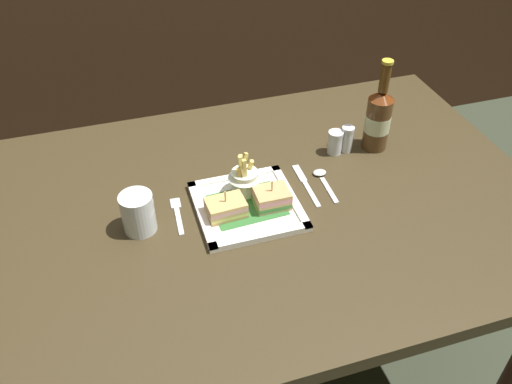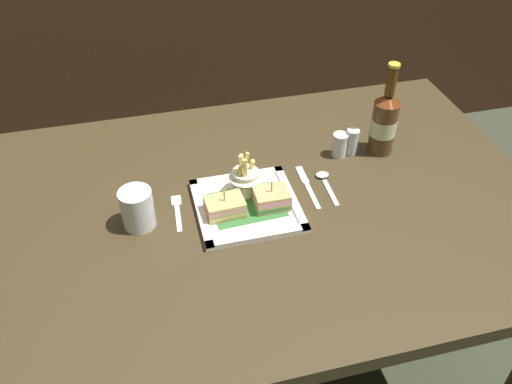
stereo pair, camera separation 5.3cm
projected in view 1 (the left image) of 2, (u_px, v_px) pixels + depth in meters
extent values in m
plane|color=#333929|center=(262.00, 371.00, 1.81)|extent=(6.00, 6.00, 0.00)
cube|color=#3A2F1B|center=(265.00, 207.00, 1.34)|extent=(1.40, 0.96, 0.04)
cylinder|color=#422C16|center=(45.00, 255.00, 1.73)|extent=(0.08, 0.08, 0.73)
cylinder|color=#3C211C|center=(386.00, 184.00, 2.01)|extent=(0.08, 0.08, 0.73)
cube|color=white|center=(247.00, 207.00, 1.30)|extent=(0.25, 0.25, 0.01)
cube|color=#316C30|center=(247.00, 205.00, 1.30)|extent=(0.18, 0.14, 0.00)
cube|color=white|center=(261.00, 235.00, 1.21)|extent=(0.25, 0.02, 0.01)
cube|color=white|center=(235.00, 177.00, 1.38)|extent=(0.25, 0.02, 0.01)
cube|color=white|center=(202.00, 213.00, 1.27)|extent=(0.02, 0.25, 0.01)
cube|color=white|center=(291.00, 195.00, 1.32)|extent=(0.02, 0.25, 0.01)
cube|color=tan|center=(226.00, 213.00, 1.27)|extent=(0.09, 0.07, 0.01)
cube|color=#E8D471|center=(226.00, 210.00, 1.26)|extent=(0.09, 0.07, 0.01)
cube|color=tan|center=(226.00, 208.00, 1.26)|extent=(0.09, 0.07, 0.01)
cube|color=pink|center=(226.00, 205.00, 1.25)|extent=(0.09, 0.07, 0.01)
cube|color=tan|center=(226.00, 203.00, 1.25)|extent=(0.09, 0.07, 0.01)
cylinder|color=tan|center=(226.00, 203.00, 1.25)|extent=(0.00, 0.00, 0.07)
cube|color=tan|center=(272.00, 204.00, 1.29)|extent=(0.08, 0.07, 0.01)
cube|color=#4A863F|center=(272.00, 201.00, 1.29)|extent=(0.08, 0.07, 0.01)
cube|color=tan|center=(272.00, 198.00, 1.28)|extent=(0.08, 0.07, 0.01)
cube|color=pink|center=(272.00, 195.00, 1.28)|extent=(0.08, 0.07, 0.01)
cube|color=tan|center=(272.00, 192.00, 1.27)|extent=(0.08, 0.07, 0.01)
cylinder|color=tan|center=(272.00, 193.00, 1.27)|extent=(0.00, 0.00, 0.07)
cylinder|color=white|center=(245.00, 182.00, 1.31)|extent=(0.07, 0.07, 0.06)
cone|color=white|center=(245.00, 173.00, 1.30)|extent=(0.08, 0.08, 0.03)
cube|color=#DBC25C|center=(243.00, 167.00, 1.29)|extent=(0.03, 0.02, 0.08)
cube|color=#D9BD60|center=(241.00, 169.00, 1.29)|extent=(0.01, 0.02, 0.08)
cube|color=#EED17A|center=(244.00, 177.00, 1.28)|extent=(0.02, 0.01, 0.05)
cube|color=#EBDF7A|center=(241.00, 170.00, 1.28)|extent=(0.01, 0.02, 0.08)
cube|color=#D9BD5B|center=(245.00, 173.00, 1.28)|extent=(0.01, 0.01, 0.08)
cube|color=#E0BF59|center=(239.00, 177.00, 1.28)|extent=(0.01, 0.01, 0.05)
cube|color=#F2D465|center=(250.00, 169.00, 1.30)|extent=(0.02, 0.02, 0.06)
cylinder|color=#54371C|center=(377.00, 124.00, 1.45)|extent=(0.07, 0.07, 0.15)
cone|color=#602B10|center=(382.00, 95.00, 1.40)|extent=(0.07, 0.07, 0.02)
cylinder|color=#533311|center=(385.00, 78.00, 1.37)|extent=(0.03, 0.03, 0.08)
cylinder|color=gold|center=(388.00, 62.00, 1.34)|extent=(0.03, 0.03, 0.01)
cylinder|color=beige|center=(377.00, 123.00, 1.45)|extent=(0.07, 0.07, 0.05)
cylinder|color=silver|center=(138.00, 213.00, 1.22)|extent=(0.08, 0.08, 0.10)
cylinder|color=silver|center=(140.00, 222.00, 1.23)|extent=(0.07, 0.07, 0.04)
cube|color=silver|center=(179.00, 221.00, 1.26)|extent=(0.02, 0.10, 0.00)
cube|color=silver|center=(175.00, 203.00, 1.31)|extent=(0.03, 0.04, 0.00)
cube|color=silver|center=(311.00, 194.00, 1.34)|extent=(0.01, 0.10, 0.00)
cube|color=silver|center=(300.00, 173.00, 1.41)|extent=(0.02, 0.07, 0.00)
cube|color=silver|center=(329.00, 190.00, 1.35)|extent=(0.02, 0.10, 0.00)
ellipsoid|color=silver|center=(320.00, 173.00, 1.40)|extent=(0.03, 0.03, 0.01)
cylinder|color=silver|center=(335.00, 144.00, 1.46)|extent=(0.04, 0.04, 0.06)
cylinder|color=white|center=(334.00, 147.00, 1.47)|extent=(0.03, 0.03, 0.03)
cylinder|color=silver|center=(336.00, 134.00, 1.44)|extent=(0.04, 0.04, 0.01)
cylinder|color=silver|center=(347.00, 140.00, 1.47)|extent=(0.03, 0.03, 0.07)
cylinder|color=#3D3721|center=(346.00, 144.00, 1.48)|extent=(0.03, 0.03, 0.04)
cylinder|color=silver|center=(348.00, 129.00, 1.44)|extent=(0.03, 0.03, 0.01)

